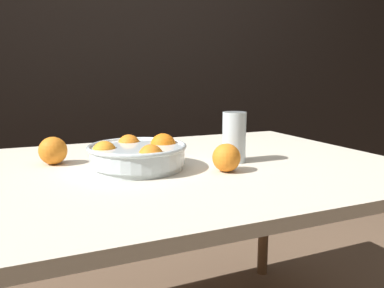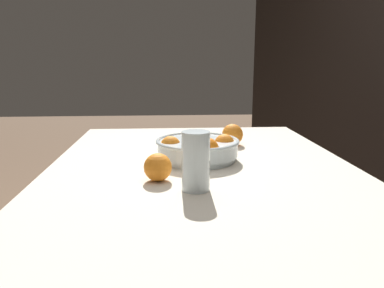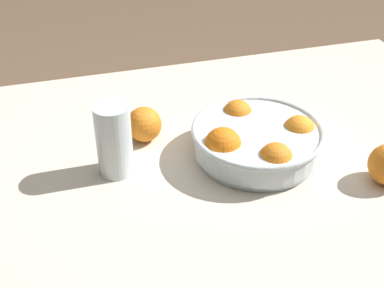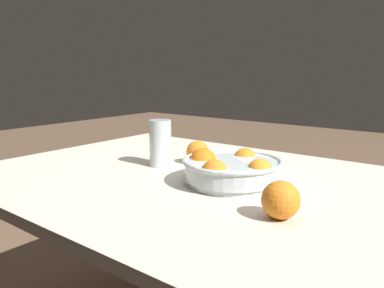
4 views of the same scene
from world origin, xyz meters
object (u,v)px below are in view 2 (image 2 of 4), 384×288
at_px(juice_glass, 196,165).
at_px(fruit_bowl, 198,148).
at_px(orange_loose_near_bowl, 158,167).
at_px(orange_loose_front, 232,135).

bearing_deg(juice_glass, fruit_bowl, 174.07).
relative_size(fruit_bowl, juice_glass, 1.82).
height_order(orange_loose_near_bowl, orange_loose_front, orange_loose_front).
distance_m(fruit_bowl, juice_glass, 0.30).
relative_size(juice_glass, orange_loose_front, 1.85).
height_order(fruit_bowl, juice_glass, juice_glass).
distance_m(juice_glass, orange_loose_near_bowl, 0.13).
bearing_deg(fruit_bowl, orange_loose_front, 145.00).
height_order(juice_glass, orange_loose_near_bowl, juice_glass).
distance_m(fruit_bowl, orange_loose_near_bowl, 0.25).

